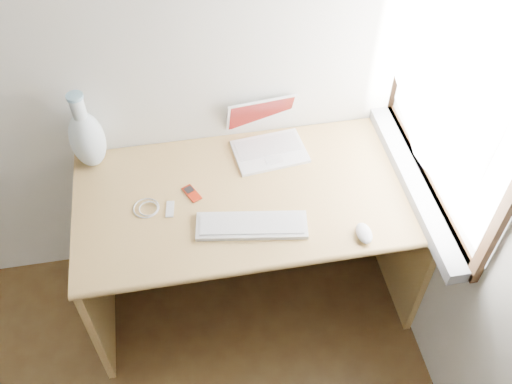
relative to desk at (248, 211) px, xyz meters
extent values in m
cube|color=white|center=(0.73, -0.17, 0.77)|extent=(0.01, 0.90, 1.00)
cube|color=gray|center=(0.68, -0.17, 0.24)|extent=(0.10, 0.96, 0.06)
cube|color=silver|center=(0.66, -0.17, 0.80)|extent=(0.02, 0.84, 0.92)
cube|color=tan|center=(0.00, -0.09, 0.21)|extent=(1.46, 0.73, 0.03)
cube|color=tan|center=(-0.71, -0.09, -0.18)|extent=(0.03, 0.69, 0.74)
cube|color=tan|center=(0.71, -0.09, -0.18)|extent=(0.03, 0.69, 0.74)
cube|color=tan|center=(0.00, 0.26, -0.06)|extent=(1.39, 0.03, 0.50)
cube|color=white|center=(0.12, 0.13, 0.23)|extent=(0.33, 0.25, 0.02)
cube|color=silver|center=(0.12, 0.13, 0.24)|extent=(0.29, 0.15, 0.00)
cube|color=white|center=(0.12, 0.24, 0.34)|extent=(0.32, 0.11, 0.20)
cube|color=maroon|center=(0.12, 0.24, 0.34)|extent=(0.29, 0.09, 0.17)
cube|color=silver|center=(-0.03, -0.26, 0.23)|extent=(0.45, 0.20, 0.02)
cube|color=silver|center=(-0.03, -0.26, 0.24)|extent=(0.42, 0.16, 0.00)
ellipsoid|color=white|center=(0.39, -0.38, 0.24)|extent=(0.06, 0.10, 0.04)
cube|color=#A6210B|center=(-0.24, -0.05, 0.23)|extent=(0.08, 0.10, 0.01)
cube|color=black|center=(-0.24, -0.05, 0.23)|extent=(0.05, 0.05, 0.00)
torus|color=silver|center=(-0.43, -0.10, 0.23)|extent=(0.11, 0.11, 0.01)
cube|color=silver|center=(-0.34, -0.12, 0.23)|extent=(0.04, 0.09, 0.01)
ellipsoid|color=white|center=(-0.64, 0.20, 0.36)|extent=(0.15, 0.15, 0.28)
cylinder|color=white|center=(-0.64, 0.20, 0.53)|extent=(0.06, 0.06, 0.11)
cylinder|color=#87BCD8|center=(-0.64, 0.20, 0.59)|extent=(0.07, 0.07, 0.01)
camera|label=1|loc=(-0.25, -1.62, 2.00)|focal=40.00mm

